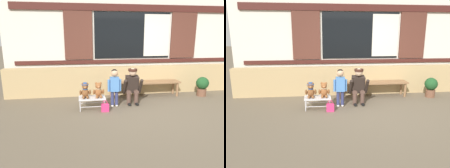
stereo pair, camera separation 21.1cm
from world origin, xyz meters
TOP-DOWN VIEW (x-y plane):
  - ground_plane at (0.00, 0.00)m, footprint 60.00×60.00m
  - brick_low_wall at (0.00, 1.43)m, footprint 7.61×0.25m
  - shop_facade at (0.00, 1.94)m, footprint 7.76×0.26m
  - wooden_bench_long at (0.19, 1.06)m, footprint 2.10×0.40m
  - small_display_bench at (-1.40, 0.20)m, footprint 0.64×0.36m
  - teddy_bear_with_hat at (-1.56, 0.20)m, footprint 0.28×0.27m
  - teddy_bear_plain at (-1.24, 0.20)m, footprint 0.28×0.26m
  - child_standing at (-0.83, 0.30)m, footprint 0.35×0.18m
  - adult_crouching at (-0.33, 0.46)m, footprint 0.50×0.49m
  - handbag_on_ground at (-1.10, -0.02)m, footprint 0.18×0.11m
  - potted_plant at (1.89, 0.83)m, footprint 0.36×0.36m

SIDE VIEW (x-z plane):
  - ground_plane at x=0.00m, z-range 0.00..0.00m
  - handbag_on_ground at x=-1.10m, z-range -0.04..0.23m
  - small_display_bench at x=-1.40m, z-range 0.12..0.42m
  - potted_plant at x=1.89m, z-range 0.04..0.61m
  - wooden_bench_long at x=0.19m, z-range 0.15..0.59m
  - brick_low_wall at x=0.00m, z-range 0.00..0.85m
  - teddy_bear_plain at x=-1.24m, z-range 0.28..0.65m
  - teddy_bear_with_hat at x=-1.56m, z-range 0.29..0.65m
  - adult_crouching at x=-0.33m, z-range 0.01..0.96m
  - child_standing at x=-0.83m, z-range 0.11..1.07m
  - shop_facade at x=0.00m, z-range 0.00..3.68m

